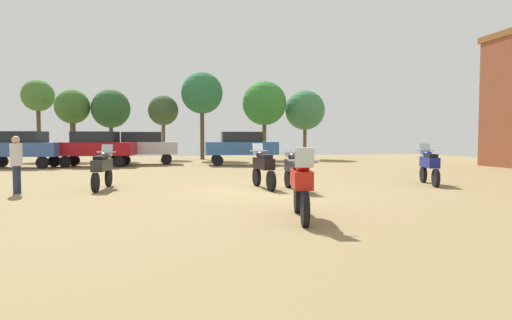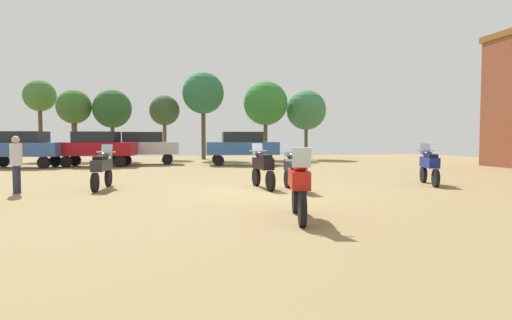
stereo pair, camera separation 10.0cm
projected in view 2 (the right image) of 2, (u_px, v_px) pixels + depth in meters
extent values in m
cube|color=olive|center=(266.00, 191.00, 13.69)|extent=(44.00, 52.00, 0.02)
cylinder|color=black|center=(302.00, 209.00, 8.19)|extent=(0.24, 0.67, 0.66)
cylinder|color=black|center=(295.00, 198.00, 9.70)|extent=(0.24, 0.67, 0.66)
cube|color=red|center=(299.00, 179.00, 8.92)|extent=(0.59, 1.33, 0.36)
ellipsoid|color=red|center=(300.00, 166.00, 8.61)|extent=(0.40, 0.53, 0.24)
cube|color=black|center=(298.00, 166.00, 9.13)|extent=(0.40, 0.61, 0.12)
cube|color=silver|center=(302.00, 158.00, 8.28)|extent=(0.38, 0.22, 0.39)
cylinder|color=#B7B7BC|center=(301.00, 160.00, 8.38)|extent=(0.62, 0.15, 0.04)
cylinder|color=black|center=(256.00, 177.00, 14.99)|extent=(0.20, 0.65, 0.64)
cylinder|color=black|center=(270.00, 181.00, 13.58)|extent=(0.20, 0.65, 0.64)
cube|color=black|center=(263.00, 164.00, 14.26)|extent=(0.51, 1.30, 0.36)
ellipsoid|color=black|center=(260.00, 155.00, 14.51)|extent=(0.38, 0.51, 0.24)
cube|color=black|center=(265.00, 157.00, 14.03)|extent=(0.37, 0.59, 0.12)
cube|color=silver|center=(257.00, 149.00, 14.80)|extent=(0.38, 0.19, 0.39)
cylinder|color=#B7B7BC|center=(258.00, 151.00, 14.72)|extent=(0.62, 0.11, 0.04)
cylinder|color=black|center=(288.00, 179.00, 14.45)|extent=(0.14, 0.61, 0.61)
cylinder|color=black|center=(303.00, 184.00, 12.88)|extent=(0.14, 0.61, 0.61)
cube|color=#20242B|center=(295.00, 166.00, 13.64)|extent=(0.40, 1.37, 0.36)
ellipsoid|color=#20242B|center=(292.00, 156.00, 13.92)|extent=(0.33, 0.49, 0.24)
cube|color=black|center=(297.00, 159.00, 13.39)|extent=(0.32, 0.57, 0.12)
cube|color=silver|center=(289.00, 151.00, 14.25)|extent=(0.36, 0.16, 0.39)
cylinder|color=#B7B7BC|center=(290.00, 152.00, 14.15)|extent=(0.62, 0.05, 0.04)
cylinder|color=black|center=(108.00, 178.00, 14.93)|extent=(0.18, 0.61, 0.61)
cylinder|color=black|center=(95.00, 182.00, 13.30)|extent=(0.18, 0.61, 0.61)
cube|color=#282B28|center=(102.00, 165.00, 14.09)|extent=(0.49, 1.42, 0.36)
ellipsoid|color=#282B28|center=(104.00, 156.00, 14.38)|extent=(0.37, 0.51, 0.24)
cube|color=black|center=(100.00, 158.00, 13.83)|extent=(0.35, 0.59, 0.12)
cube|color=silver|center=(107.00, 150.00, 14.72)|extent=(0.37, 0.19, 0.39)
cylinder|color=#B7B7BC|center=(106.00, 152.00, 14.62)|extent=(0.62, 0.10, 0.04)
cylinder|color=black|center=(423.00, 174.00, 16.15)|extent=(0.29, 0.63, 0.62)
cylinder|color=black|center=(436.00, 178.00, 14.64)|extent=(0.29, 0.63, 0.62)
cube|color=navy|center=(430.00, 162.00, 15.37)|extent=(0.72, 1.35, 0.36)
ellipsoid|color=navy|center=(427.00, 154.00, 15.64)|extent=(0.45, 0.55, 0.24)
cube|color=black|center=(432.00, 156.00, 15.13)|extent=(0.45, 0.62, 0.12)
cube|color=silver|center=(425.00, 149.00, 15.96)|extent=(0.39, 0.25, 0.39)
cylinder|color=#B7B7BC|center=(426.00, 151.00, 15.86)|extent=(0.60, 0.21, 0.04)
cylinder|color=black|center=(117.00, 160.00, 26.05)|extent=(0.64, 0.22, 0.64)
cylinder|color=black|center=(121.00, 159.00, 27.47)|extent=(0.64, 0.22, 0.64)
cylinder|color=black|center=(167.00, 160.00, 26.58)|extent=(0.64, 0.22, 0.64)
cylinder|color=black|center=(168.00, 158.00, 27.99)|extent=(0.64, 0.22, 0.64)
cube|color=#BBB5C1|center=(143.00, 148.00, 26.99)|extent=(4.30, 1.81, 0.75)
cube|color=black|center=(143.00, 137.00, 26.95)|extent=(2.37, 1.59, 0.61)
cylinder|color=black|center=(4.00, 161.00, 24.74)|extent=(0.67, 0.32, 0.64)
cylinder|color=black|center=(44.00, 163.00, 23.36)|extent=(0.67, 0.32, 0.64)
cylinder|color=black|center=(55.00, 161.00, 24.79)|extent=(0.67, 0.32, 0.64)
cube|color=#35569A|center=(23.00, 149.00, 24.01)|extent=(4.54, 2.47, 0.75)
cube|color=black|center=(22.00, 137.00, 23.98)|extent=(2.59, 1.95, 0.61)
cylinder|color=black|center=(66.00, 162.00, 24.16)|extent=(0.66, 0.29, 0.64)
cylinder|color=black|center=(75.00, 160.00, 25.60)|extent=(0.66, 0.29, 0.64)
cylinder|color=black|center=(120.00, 162.00, 24.35)|extent=(0.66, 0.29, 0.64)
cylinder|color=black|center=(126.00, 160.00, 25.78)|extent=(0.66, 0.29, 0.64)
cube|color=maroon|center=(97.00, 149.00, 24.94)|extent=(4.48, 2.29, 0.75)
cube|color=black|center=(96.00, 137.00, 24.90)|extent=(2.53, 1.85, 0.61)
cylinder|color=black|center=(219.00, 160.00, 25.47)|extent=(0.65, 0.25, 0.64)
cylinder|color=black|center=(217.00, 159.00, 26.89)|extent=(0.65, 0.25, 0.64)
cylinder|color=black|center=(268.00, 160.00, 25.88)|extent=(0.65, 0.25, 0.64)
cylinder|color=black|center=(264.00, 159.00, 27.30)|extent=(0.65, 0.25, 0.64)
cube|color=#2D5BA0|center=(242.00, 148.00, 26.35)|extent=(4.37, 1.97, 0.75)
cube|color=black|center=(242.00, 137.00, 26.31)|extent=(2.43, 1.68, 0.61)
cylinder|color=#272E4D|center=(18.00, 179.00, 13.12)|extent=(0.14, 0.14, 0.83)
cylinder|color=#272E4D|center=(15.00, 180.00, 12.95)|extent=(0.14, 0.14, 0.83)
cylinder|color=silver|center=(16.00, 155.00, 13.00)|extent=(0.39, 0.39, 0.66)
sphere|color=tan|center=(16.00, 140.00, 12.97)|extent=(0.23, 0.23, 0.23)
cylinder|color=brown|center=(165.00, 138.00, 33.40)|extent=(0.27, 0.27, 3.21)
sphere|color=#38502D|center=(164.00, 110.00, 33.28)|extent=(2.28, 2.28, 2.28)
cylinder|color=#4E4228|center=(203.00, 131.00, 33.03)|extent=(0.31, 0.31, 4.31)
sphere|color=#2B6D3F|center=(203.00, 93.00, 32.88)|extent=(3.13, 3.13, 3.13)
cylinder|color=brown|center=(113.00, 139.00, 31.41)|extent=(0.27, 0.27, 3.10)
sphere|color=#2A5729|center=(112.00, 109.00, 31.30)|extent=(2.75, 2.75, 2.75)
cylinder|color=#4E3D27|center=(41.00, 132.00, 31.74)|extent=(0.28, 0.28, 4.18)
sphere|color=#447231|center=(40.00, 96.00, 31.60)|extent=(2.28, 2.28, 2.28)
cylinder|color=brown|center=(266.00, 136.00, 33.13)|extent=(0.30, 0.30, 3.50)
sphere|color=#317E30|center=(266.00, 103.00, 32.99)|extent=(3.34, 3.34, 3.34)
cylinder|color=brown|center=(306.00, 139.00, 33.97)|extent=(0.27, 0.27, 3.09)
sphere|color=#3A7949|center=(306.00, 110.00, 33.86)|extent=(3.08, 3.08, 3.08)
cylinder|color=brown|center=(75.00, 138.00, 30.99)|extent=(0.38, 0.38, 3.30)
sphere|color=#3A6829|center=(74.00, 107.00, 30.87)|extent=(2.41, 2.41, 2.41)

